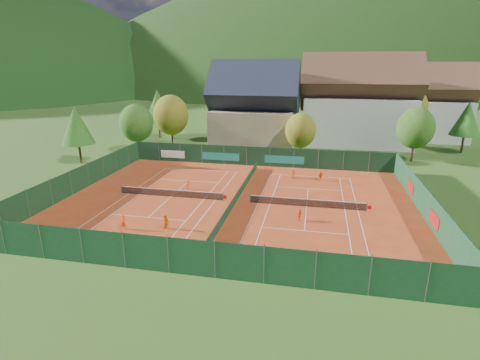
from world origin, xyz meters
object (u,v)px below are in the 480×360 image
player_right_far_b (320,176)px  chalet (255,111)px  ball_hopper (358,263)px  hotel_block_a (358,106)px  player_left_near (123,222)px  player_right_near (300,215)px  player_left_mid (166,222)px  player_left_far (188,185)px  hotel_block_b (425,107)px  player_right_far_a (293,174)px

player_right_far_b → chalet: bearing=-101.1°
ball_hopper → player_right_far_b: (-2.89, 22.81, 0.10)m
hotel_block_a → player_left_near: 52.38m
player_left_near → hotel_block_a: bearing=56.3°
ball_hopper → player_left_near: 21.61m
ball_hopper → player_right_near: player_right_near is taller
hotel_block_a → player_left_near: (-25.04, -45.53, -6.64)m
player_left_mid → player_left_far: (-1.88, 11.81, -0.15)m
hotel_block_a → ball_hopper: 49.22m
hotel_block_b → player_right_far_b: hotel_block_b is taller
ball_hopper → player_left_near: (-21.39, 3.08, 0.19)m
chalet → player_right_far_a: bearing=-65.9°
chalet → ball_hopper: bearing=-70.2°
chalet → player_left_mid: 39.23m
player_right_far_b → player_left_far: bearing=-19.8°
player_right_far_a → player_right_far_b: bearing=162.2°
ball_hopper → player_right_far_b: bearing=97.2°
chalet → ball_hopper: (15.34, -42.61, -6.07)m
player_left_mid → player_left_far: 11.96m
chalet → player_left_far: chalet is taller
player_right_near → player_right_far_b: (2.05, 14.23, 0.01)m
chalet → hotel_block_b: 35.85m
player_left_near → chalet: bearing=76.4°
player_left_mid → ball_hopper: bearing=7.7°
player_left_far → player_left_near: bearing=112.3°
player_left_far → player_right_far_b: player_right_far_b is taller
hotel_block_a → player_left_near: size_ratio=14.58×
player_right_far_a → player_right_far_b: (3.73, -0.30, -0.03)m
player_right_far_a → hotel_block_a: bearing=-125.1°
player_right_far_b → hotel_block_a: bearing=-147.5°
hotel_block_a → player_right_far_a: 28.29m
chalet → player_left_near: bearing=-98.7°
hotel_block_b → player_right_far_a: 41.79m
player_left_mid → player_right_far_a: bearing=81.0°
player_left_near → player_right_far_a: 24.89m
player_right_near → hotel_block_b: bearing=10.0°
player_left_near → player_right_far_b: (18.50, 19.73, -0.09)m
hotel_block_b → ball_hopper: bearing=-107.3°
chalet → player_right_far_b: chalet is taller
player_left_far → player_right_near: bearing=-174.6°
player_right_far_a → player_right_near: bearing=83.4°
player_left_mid → hotel_block_a: bearing=85.0°
player_right_far_a → player_right_far_b: 3.74m
player_left_near → player_right_far_b: bearing=42.0°
chalet → hotel_block_b: (33.00, 14.00, -0.01)m
hotel_block_b → player_right_near: bearing=-115.2°
ball_hopper → player_left_far: size_ratio=0.68×
chalet → player_right_near: chalet is taller
player_left_near → player_left_mid: same height
hotel_block_a → ball_hopper: size_ratio=27.00×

